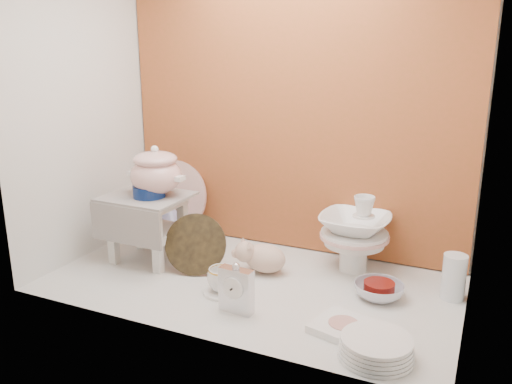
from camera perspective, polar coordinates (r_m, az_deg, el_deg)
ground at (r=2.39m, az=-0.64°, el=-9.79°), size 1.80×1.80×0.00m
niche_shell at (r=2.33m, az=1.22°, el=13.22°), size 1.86×1.03×1.53m
step_stool at (r=2.63m, az=-11.65°, el=-3.85°), size 0.40×0.34×0.33m
soup_tureen at (r=2.54m, az=-10.85°, el=2.30°), size 0.33×0.33×0.25m
cobalt_bowl at (r=2.54m, az=-11.56°, el=0.09°), size 0.17×0.17×0.06m
floral_platter at (r=2.98m, az=-9.06°, el=-0.61°), size 0.42×0.15×0.41m
blue_white_vase at (r=2.87m, az=-9.32°, el=-3.19°), size 0.28×0.28×0.23m
lacquer_tray at (r=2.46m, az=-6.60°, el=-5.69°), size 0.31×0.21×0.27m
mantel_clock at (r=2.11m, az=-2.16°, el=-10.41°), size 0.14×0.06×0.21m
plush_pig at (r=2.46m, az=1.01°, el=-7.17°), size 0.26×0.19×0.15m
teacup_saucer at (r=2.30m, az=-3.62°, el=-10.76°), size 0.22×0.22×0.01m
gold_rim_teacup at (r=2.28m, az=-3.64°, el=-9.46°), size 0.15×0.15×0.10m
lattice_dish at (r=2.05m, az=9.47°, el=-14.26°), size 0.25×0.25×0.03m
dinner_plate_stack at (r=1.90m, az=12.94°, el=-16.15°), size 0.34×0.34×0.07m
crystal_bowl at (r=2.30m, az=13.23°, el=-10.41°), size 0.25×0.25×0.07m
clear_glass_vase at (r=2.36m, az=20.72°, el=-8.64°), size 0.10×0.10×0.20m
porcelain_tower at (r=2.49m, az=10.67°, el=-4.40°), size 0.41×0.41×0.37m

